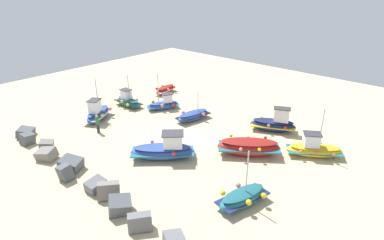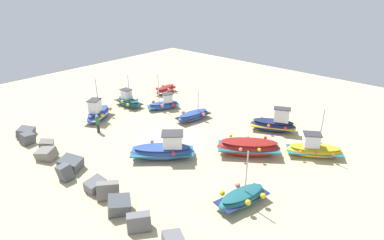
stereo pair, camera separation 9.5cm
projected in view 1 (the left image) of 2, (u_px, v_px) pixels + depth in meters
name	position (u px, v px, depth m)	size (l,w,h in m)	color
ground_plane	(173.00, 140.00, 26.34)	(53.32, 53.32, 0.00)	#C6B289
fishing_boat_0	(249.00, 147.00, 24.01)	(4.75, 4.15, 1.18)	maroon
fishing_boat_1	(314.00, 149.00, 23.89)	(4.18, 3.44, 3.76)	gold
fishing_boat_2	(243.00, 197.00, 18.75)	(2.23, 3.60, 3.53)	#1E6670
fishing_boat_3	(98.00, 113.00, 29.92)	(3.06, 3.85, 3.89)	#2D4C9E
fishing_boat_4	(193.00, 116.00, 29.92)	(2.00, 3.66, 2.75)	#2D4C9E
fishing_boat_5	(164.00, 150.00, 23.52)	(4.59, 4.47, 2.06)	#2D4C9E
fishing_boat_6	(128.00, 101.00, 33.16)	(3.29, 1.86, 3.40)	#1E6670
fishing_boat_7	(274.00, 123.00, 27.70)	(4.06, 2.91, 2.21)	navy
fishing_boat_8	(164.00, 104.00, 32.40)	(2.49, 3.40, 3.68)	#2D4C9E
fishing_boat_9	(165.00, 90.00, 36.86)	(1.63, 3.16, 0.82)	maroon
person_walking	(97.00, 123.00, 27.28)	(0.32, 0.32, 1.64)	#2D2D38
breakwater_rocks	(83.00, 176.00, 20.85)	(21.30, 2.36, 1.29)	slate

